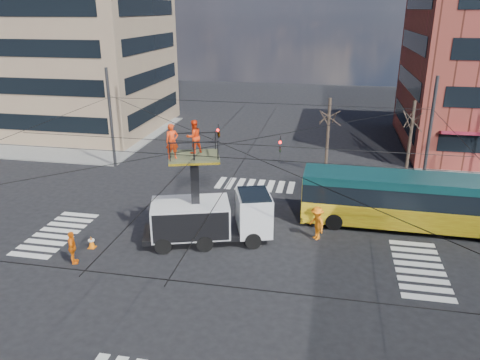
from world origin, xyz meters
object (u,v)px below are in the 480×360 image
city_bus (415,201)px  traffic_cone (91,242)px  worker_ground (72,248)px  utility_truck (210,205)px  flagger (317,223)px

city_bus → traffic_cone: (-17.42, -5.96, -1.38)m
city_bus → worker_ground: (-17.51, -7.66, -0.84)m
utility_truck → traffic_cone: bearing=-179.0°
city_bus → utility_truck: bearing=-160.1°
utility_truck → city_bus: 11.92m
city_bus → traffic_cone: size_ratio=18.81×
utility_truck → flagger: size_ratio=3.78×
flagger → city_bus: bearing=80.9°
utility_truck → worker_ground: size_ratio=4.16×
worker_ground → flagger: (12.00, 5.11, 0.09)m
traffic_cone → flagger: size_ratio=0.36×
utility_truck → traffic_cone: 6.74m
city_bus → worker_ground: 19.13m
utility_truck → flagger: (5.76, 1.34, -1.19)m
traffic_cone → worker_ground: size_ratio=0.39×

